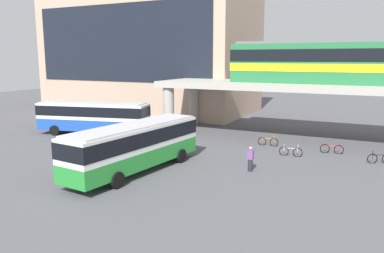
{
  "coord_description": "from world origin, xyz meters",
  "views": [
    {
      "loc": [
        15.69,
        -22.31,
        7.48
      ],
      "look_at": [
        2.79,
        4.0,
        2.2
      ],
      "focal_mm": 35.65,
      "sensor_mm": 36.0,
      "label": 1
    }
  ],
  "objects_px": {
    "station_building": "(152,51)",
    "bus_main": "(135,143)",
    "bicycle_red": "(332,149)",
    "bicycle_orange": "(268,142)",
    "bicycle_blue": "(185,141)",
    "bicycle_black": "(380,158)",
    "pedestrian_walking_across": "(250,160)",
    "bus_secondary": "(93,115)",
    "bicycle_silver": "(291,152)",
    "train": "(355,62)"
  },
  "relations": [
    {
      "from": "bicycle_silver",
      "to": "bicycle_blue",
      "type": "xyz_separation_m",
      "value": [
        -9.06,
        -0.29,
        0.0
      ]
    },
    {
      "from": "bicycle_silver",
      "to": "bus_secondary",
      "type": "bearing_deg",
      "value": -179.74
    },
    {
      "from": "bicycle_orange",
      "to": "bicycle_black",
      "type": "height_order",
      "value": "same"
    },
    {
      "from": "train",
      "to": "bicycle_red",
      "type": "relative_size",
      "value": 12.28
    },
    {
      "from": "train",
      "to": "bus_secondary",
      "type": "distance_m",
      "value": 24.68
    },
    {
      "from": "bus_secondary",
      "to": "station_building",
      "type": "bearing_deg",
      "value": 103.85
    },
    {
      "from": "pedestrian_walking_across",
      "to": "bus_secondary",
      "type": "bearing_deg",
      "value": 163.84
    },
    {
      "from": "bicycle_silver",
      "to": "bicycle_red",
      "type": "relative_size",
      "value": 1.0
    },
    {
      "from": "bicycle_silver",
      "to": "bus_main",
      "type": "bearing_deg",
      "value": -133.93
    },
    {
      "from": "bus_secondary",
      "to": "bicycle_red",
      "type": "relative_size",
      "value": 6.34
    },
    {
      "from": "bicycle_blue",
      "to": "bicycle_red",
      "type": "xyz_separation_m",
      "value": [
        11.81,
        2.64,
        0.0
      ]
    },
    {
      "from": "bus_secondary",
      "to": "bicycle_blue",
      "type": "height_order",
      "value": "bus_secondary"
    },
    {
      "from": "bicycle_blue",
      "to": "bicycle_silver",
      "type": "bearing_deg",
      "value": 1.86
    },
    {
      "from": "bicycle_red",
      "to": "pedestrian_walking_across",
      "type": "distance_m",
      "value": 8.74
    },
    {
      "from": "train",
      "to": "bicycle_silver",
      "type": "bearing_deg",
      "value": -116.74
    },
    {
      "from": "bicycle_black",
      "to": "station_building",
      "type": "bearing_deg",
      "value": 149.99
    },
    {
      "from": "train",
      "to": "bicycle_blue",
      "type": "height_order",
      "value": "train"
    },
    {
      "from": "bicycle_orange",
      "to": "bicycle_blue",
      "type": "bearing_deg",
      "value": -155.03
    },
    {
      "from": "bus_main",
      "to": "bus_secondary",
      "type": "relative_size",
      "value": 0.99
    },
    {
      "from": "train",
      "to": "bicycle_blue",
      "type": "relative_size",
      "value": 12.32
    },
    {
      "from": "bus_main",
      "to": "bicycle_silver",
      "type": "distance_m",
      "value": 12.2
    },
    {
      "from": "station_building",
      "to": "bus_main",
      "type": "relative_size",
      "value": 2.51
    },
    {
      "from": "bicycle_orange",
      "to": "bicycle_blue",
      "type": "height_order",
      "value": "same"
    },
    {
      "from": "bus_main",
      "to": "bicycle_black",
      "type": "distance_m",
      "value": 17.45
    },
    {
      "from": "bicycle_orange",
      "to": "bicycle_red",
      "type": "bearing_deg",
      "value": -4.36
    },
    {
      "from": "station_building",
      "to": "bicycle_red",
      "type": "relative_size",
      "value": 15.82
    },
    {
      "from": "bicycle_red",
      "to": "bicycle_orange",
      "type": "bearing_deg",
      "value": 175.64
    },
    {
      "from": "bicycle_silver",
      "to": "bicycle_red",
      "type": "height_order",
      "value": "same"
    },
    {
      "from": "bus_main",
      "to": "bus_secondary",
      "type": "bearing_deg",
      "value": 141.7
    },
    {
      "from": "bicycle_blue",
      "to": "pedestrian_walking_across",
      "type": "xyz_separation_m",
      "value": [
        7.46,
        -4.92,
        0.44
      ]
    },
    {
      "from": "bus_main",
      "to": "bicycle_blue",
      "type": "bearing_deg",
      "value": 94.59
    },
    {
      "from": "bus_secondary",
      "to": "bicycle_blue",
      "type": "bearing_deg",
      "value": -1.15
    },
    {
      "from": "pedestrian_walking_across",
      "to": "bicycle_red",
      "type": "bearing_deg",
      "value": 60.13
    },
    {
      "from": "bus_secondary",
      "to": "bicycle_orange",
      "type": "relative_size",
      "value": 6.33
    },
    {
      "from": "bicycle_orange",
      "to": "bicycle_blue",
      "type": "distance_m",
      "value": 7.21
    },
    {
      "from": "train",
      "to": "bicycle_black",
      "type": "xyz_separation_m",
      "value": [
        2.51,
        -6.54,
        -6.8
      ]
    },
    {
      "from": "bus_secondary",
      "to": "bus_main",
      "type": "bearing_deg",
      "value": -38.3
    },
    {
      "from": "bus_secondary",
      "to": "pedestrian_walking_across",
      "type": "bearing_deg",
      "value": -16.16
    },
    {
      "from": "station_building",
      "to": "bicycle_orange",
      "type": "relative_size",
      "value": 15.78
    },
    {
      "from": "bicycle_orange",
      "to": "bicycle_black",
      "type": "bearing_deg",
      "value": -12.9
    },
    {
      "from": "bicycle_silver",
      "to": "bicycle_red",
      "type": "bearing_deg",
      "value": 40.52
    },
    {
      "from": "bus_secondary",
      "to": "bicycle_black",
      "type": "distance_m",
      "value": 25.55
    },
    {
      "from": "bus_main",
      "to": "bicycle_silver",
      "type": "bearing_deg",
      "value": 46.07
    },
    {
      "from": "station_building",
      "to": "bicycle_red",
      "type": "xyz_separation_m",
      "value": [
        26.52,
        -15.71,
        -8.12
      ]
    },
    {
      "from": "bicycle_silver",
      "to": "pedestrian_walking_across",
      "type": "xyz_separation_m",
      "value": [
        -1.6,
        -5.22,
        0.44
      ]
    },
    {
      "from": "bicycle_orange",
      "to": "pedestrian_walking_across",
      "type": "bearing_deg",
      "value": -83.39
    },
    {
      "from": "bicycle_blue",
      "to": "bicycle_red",
      "type": "bearing_deg",
      "value": 12.62
    },
    {
      "from": "bicycle_orange",
      "to": "bicycle_blue",
      "type": "xyz_separation_m",
      "value": [
        -6.54,
        -3.05,
        0.0
      ]
    },
    {
      "from": "station_building",
      "to": "train",
      "type": "bearing_deg",
      "value": -21.41
    },
    {
      "from": "bus_secondary",
      "to": "bicycle_red",
      "type": "bearing_deg",
      "value": 6.31
    }
  ]
}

